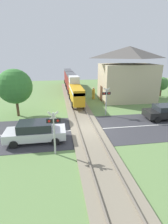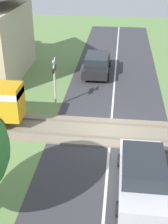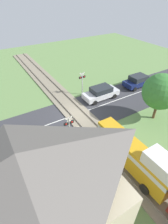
{
  "view_description": "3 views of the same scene",
  "coord_description": "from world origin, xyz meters",
  "px_view_note": "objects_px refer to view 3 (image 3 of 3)",
  "views": [
    {
      "loc": [
        -2.43,
        -14.03,
        6.54
      ],
      "look_at": [
        0.0,
        1.43,
        1.2
      ],
      "focal_mm": 28.0,
      "sensor_mm": 36.0,
      "label": 1
    },
    {
      "loc": [
        -14.2,
        -0.25,
        8.99
      ],
      "look_at": [
        0.0,
        1.43,
        1.2
      ],
      "focal_mm": 50.0,
      "sensor_mm": 36.0,
      "label": 2
    },
    {
      "loc": [
        7.46,
        13.68,
        11.62
      ],
      "look_at": [
        0.0,
        1.43,
        1.2
      ],
      "focal_mm": 28.0,
      "sensor_mm": 36.0,
      "label": 3
    }
  ],
  "objects_px": {
    "crossing_signal_east_approach": "(69,127)",
    "pedestrian_by_station": "(124,211)",
    "station_building": "(35,211)",
    "car_behind_queue": "(138,81)",
    "crossing_signal_west_approach": "(82,81)",
    "car_near_crossing": "(101,93)"
  },
  "relations": [
    {
      "from": "pedestrian_by_station",
      "to": "car_behind_queue",
      "type": "bearing_deg",
      "value": -137.82
    },
    {
      "from": "crossing_signal_east_approach",
      "to": "pedestrian_by_station",
      "type": "relative_size",
      "value": 1.78
    },
    {
      "from": "car_behind_queue",
      "to": "crossing_signal_east_approach",
      "type": "relative_size",
      "value": 1.34
    },
    {
      "from": "car_near_crossing",
      "to": "pedestrian_by_station",
      "type": "relative_size",
      "value": 2.63
    },
    {
      "from": "car_behind_queue",
      "to": "crossing_signal_east_approach",
      "type": "bearing_deg",
      "value": 20.46
    },
    {
      "from": "car_near_crossing",
      "to": "car_behind_queue",
      "type": "xyz_separation_m",
      "value": [
        -6.34,
        0.0,
        0.01
      ]
    },
    {
      "from": "car_near_crossing",
      "to": "station_building",
      "type": "bearing_deg",
      "value": 43.08
    },
    {
      "from": "crossing_signal_west_approach",
      "to": "crossing_signal_east_approach",
      "type": "distance_m",
      "value": 8.94
    },
    {
      "from": "car_near_crossing",
      "to": "crossing_signal_east_approach",
      "type": "xyz_separation_m",
      "value": [
        6.96,
        4.97,
        1.15
      ]
    },
    {
      "from": "car_near_crossing",
      "to": "crossing_signal_east_approach",
      "type": "bearing_deg",
      "value": 35.49
    },
    {
      "from": "station_building",
      "to": "pedestrian_by_station",
      "type": "bearing_deg",
      "value": 163.93
    },
    {
      "from": "crossing_signal_east_approach",
      "to": "pedestrian_by_station",
      "type": "bearing_deg",
      "value": 88.89
    },
    {
      "from": "car_behind_queue",
      "to": "station_building",
      "type": "bearing_deg",
      "value": 31.18
    },
    {
      "from": "station_building",
      "to": "pedestrian_by_station",
      "type": "height_order",
      "value": "station_building"
    },
    {
      "from": "car_near_crossing",
      "to": "pedestrian_by_station",
      "type": "height_order",
      "value": "pedestrian_by_station"
    },
    {
      "from": "crossing_signal_west_approach",
      "to": "car_near_crossing",
      "type": "bearing_deg",
      "value": 125.09
    },
    {
      "from": "car_behind_queue",
      "to": "station_building",
      "type": "xyz_separation_m",
      "value": [
        17.98,
        10.88,
        2.77
      ]
    },
    {
      "from": "car_behind_queue",
      "to": "car_near_crossing",
      "type": "bearing_deg",
      "value": 0.0
    },
    {
      "from": "car_behind_queue",
      "to": "pedestrian_by_station",
      "type": "height_order",
      "value": "pedestrian_by_station"
    },
    {
      "from": "car_behind_queue",
      "to": "crossing_signal_west_approach",
      "type": "height_order",
      "value": "crossing_signal_west_approach"
    },
    {
      "from": "station_building",
      "to": "crossing_signal_west_approach",
      "type": "bearing_deg",
      "value": -128.11
    },
    {
      "from": "car_behind_queue",
      "to": "pedestrian_by_station",
      "type": "xyz_separation_m",
      "value": [
        13.45,
        12.18,
        -0.04
      ]
    }
  ]
}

